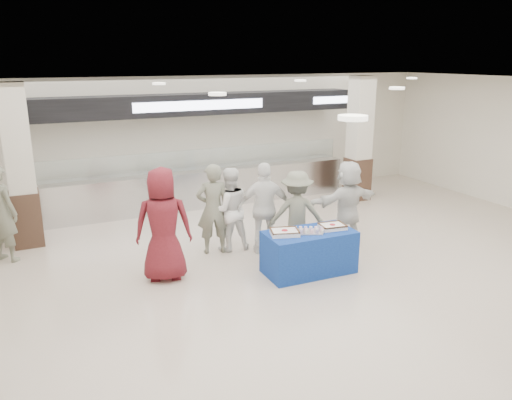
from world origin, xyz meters
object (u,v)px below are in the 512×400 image
civilian_maroon (163,225)px  soldier_bg (2,213)px  cupcake_tray (309,230)px  chef_tall (229,209)px  soldier_b (297,214)px  civilian_white (348,203)px  chef_short (265,208)px  sheet_cake_right (332,226)px  sheet_cake_left (285,232)px  soldier_a (213,209)px  display_table (309,252)px

civilian_maroon → soldier_bg: bearing=-24.1°
cupcake_tray → chef_tall: (-0.81, 1.62, 0.03)m
civilian_maroon → soldier_b: (2.55, 0.01, -0.15)m
cupcake_tray → civilian_white: size_ratio=0.32×
chef_short → sheet_cake_right: bearing=142.8°
sheet_cake_right → civilian_maroon: (-2.78, 0.84, 0.17)m
sheet_cake_left → cupcake_tray: sheet_cake_left is taller
soldier_a → soldier_b: (1.38, -0.76, -0.06)m
cupcake_tray → soldier_bg: soldier_bg is taller
soldier_b → sheet_cake_left: bearing=72.0°
civilian_maroon → civilian_white: civilian_maroon is taller
soldier_a → sheet_cake_left: bearing=127.8°
display_table → sheet_cake_left: size_ratio=2.81×
sheet_cake_left → chef_short: bearing=80.8°
civilian_maroon → sheet_cake_right: bearing=179.1°
soldier_bg → soldier_a: bearing=-153.5°
sheet_cake_left → soldier_a: (-0.71, 1.53, 0.07)m
chef_tall → soldier_b: 1.30m
soldier_b → display_table: bearing=98.9°
sheet_cake_left → civilian_maroon: bearing=158.0°
soldier_a → soldier_bg: 3.83m
sheet_cake_left → chef_tall: chef_tall is taller
civilian_maroon → sheet_cake_left: bearing=173.9°
sheet_cake_left → sheet_cake_right: (0.91, -0.08, -0.00)m
sheet_cake_left → civilian_white: bearing=23.5°
sheet_cake_left → chef_short: size_ratio=0.31×
soldier_a → chef_short: (0.89, -0.42, 0.01)m
soldier_a → chef_tall: size_ratio=1.07×
display_table → soldier_b: soldier_b is taller
civilian_white → chef_tall: bearing=-22.6°
civilian_white → soldier_b: bearing=-2.4°
cupcake_tray → soldier_bg: 5.56m
civilian_white → soldier_bg: 6.49m
sheet_cake_left → sheet_cake_right: sheet_cake_left is taller
sheet_cake_right → soldier_a: 2.29m
sheet_cake_right → cupcake_tray: (-0.47, 0.01, -0.01)m
civilian_maroon → civilian_white: size_ratio=1.13×
soldier_a → cupcake_tray: bearing=138.4°
sheet_cake_left → soldier_a: 1.69m
sheet_cake_right → display_table: bearing=176.7°
civilian_maroon → soldier_bg: (-2.45, 2.05, -0.06)m
sheet_cake_right → soldier_bg: soldier_bg is taller
civilian_maroon → soldier_b: civilian_maroon is taller
sheet_cake_right → chef_short: 1.40m
chef_short → soldier_bg: size_ratio=0.97×
cupcake_tray → soldier_bg: (-4.76, 2.87, 0.12)m
soldier_b → soldier_bg: (-4.99, 2.04, 0.09)m
civilian_maroon → soldier_b: 2.55m
civilian_maroon → soldier_a: size_ratio=1.11×
soldier_b → civilian_white: bearing=-155.2°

